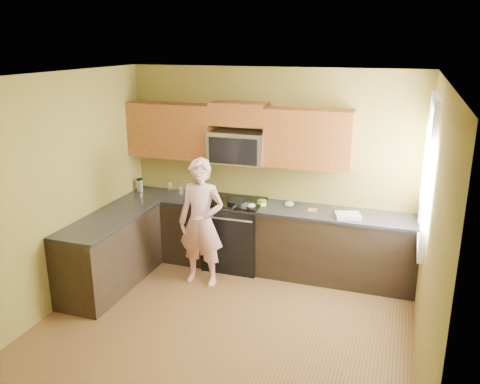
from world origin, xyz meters
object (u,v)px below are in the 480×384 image
at_px(travel_mug, 140,191).
at_px(butter_tub, 262,205).
at_px(microwave, 238,163).
at_px(woman, 201,223).
at_px(stove, 235,233).
at_px(frying_pan, 238,204).

bearing_deg(travel_mug, butter_tub, -1.67).
bearing_deg(microwave, travel_mug, -177.84).
xyz_separation_m(woman, travel_mug, (-1.25, 0.68, 0.10)).
height_order(stove, butter_tub, butter_tub).
bearing_deg(travel_mug, woman, -28.63).
relative_size(microwave, butter_tub, 6.13).
xyz_separation_m(stove, microwave, (0.00, 0.12, 0.97)).
bearing_deg(frying_pan, butter_tub, 25.09).
bearing_deg(travel_mug, frying_pan, -7.50).
bearing_deg(microwave, stove, -90.00).
bearing_deg(stove, frying_pan, -55.47).
distance_m(stove, frying_pan, 0.50).
bearing_deg(butter_tub, travel_mug, 178.33).
distance_m(microwave, butter_tub, 0.66).
height_order(frying_pan, butter_tub, frying_pan).
xyz_separation_m(microwave, butter_tub, (0.37, -0.11, -0.53)).
bearing_deg(butter_tub, woman, -134.03).
height_order(woman, butter_tub, woman).
xyz_separation_m(stove, travel_mug, (-1.49, 0.07, 0.45)).
bearing_deg(woman, frying_pan, 55.73).
height_order(stove, travel_mug, travel_mug).
bearing_deg(stove, woman, -110.85).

